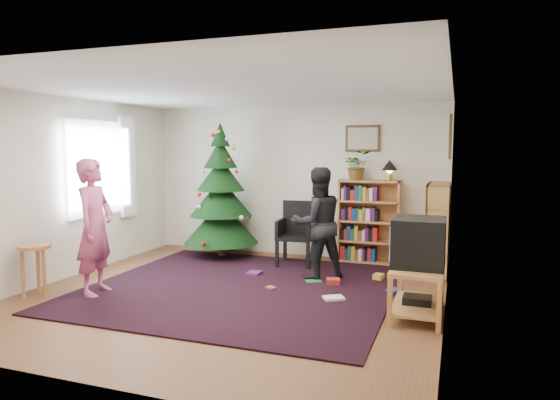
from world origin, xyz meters
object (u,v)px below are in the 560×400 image
(christmas_tree, at_px, (221,201))
(stool, at_px, (34,257))
(picture_right, at_px, (451,137))
(table_lamp, at_px, (390,167))
(crt_tv, at_px, (419,242))
(person_by_chair, at_px, (317,223))
(bookshelf_back, at_px, (369,221))
(tv_stand, at_px, (418,286))
(potted_plant, at_px, (357,165))
(bookshelf_right, at_px, (438,228))
(picture_back, at_px, (363,138))
(person_standing, at_px, (95,227))
(armchair, at_px, (298,230))

(christmas_tree, relative_size, stool, 3.46)
(picture_right, bearing_deg, table_lamp, 146.19)
(crt_tv, distance_m, table_lamp, 2.55)
(crt_tv, bearing_deg, person_by_chair, 141.77)
(christmas_tree, bearing_deg, person_by_chair, -23.77)
(christmas_tree, bearing_deg, bookshelf_back, 10.15)
(tv_stand, bearing_deg, potted_plant, 115.44)
(picture_right, bearing_deg, tv_stand, -98.17)
(bookshelf_right, bearing_deg, christmas_tree, 90.56)
(person_by_chair, bearing_deg, table_lamp, -158.89)
(stool, height_order, table_lamp, table_lamp)
(picture_right, relative_size, potted_plant, 1.31)
(stool, xyz_separation_m, table_lamp, (3.79, 3.21, 1.02))
(picture_back, relative_size, person_by_chair, 0.36)
(table_lamp, bearing_deg, picture_right, -33.81)
(tv_stand, xyz_separation_m, person_standing, (-3.79, -0.51, 0.51))
(armchair, bearing_deg, person_standing, -132.30)
(tv_stand, xyz_separation_m, potted_plant, (-1.13, 2.37, 1.20))
(bookshelf_back, xyz_separation_m, crt_tv, (0.92, -2.37, 0.14))
(christmas_tree, height_order, crt_tv, christmas_tree)
(bookshelf_right, distance_m, person_standing, 4.64)
(bookshelf_back, xyz_separation_m, potted_plant, (-0.20, 0.00, 0.87))
(crt_tv, bearing_deg, potted_plant, 115.38)
(bookshelf_back, height_order, person_by_chair, person_by_chair)
(picture_right, bearing_deg, stool, -150.72)
(armchair, xyz_separation_m, stool, (-2.48, -2.71, -0.03))
(tv_stand, xyz_separation_m, armchair, (-1.94, 1.87, 0.20))
(armchair, distance_m, potted_plant, 1.38)
(christmas_tree, bearing_deg, table_lamp, 9.03)
(tv_stand, bearing_deg, table_lamp, 104.81)
(table_lamp, bearing_deg, person_by_chair, -122.56)
(picture_back, height_order, christmas_tree, christmas_tree)
(crt_tv, xyz_separation_m, armchair, (-1.93, 1.87, -0.28))
(bookshelf_right, xyz_separation_m, tv_stand, (-0.12, -1.98, -0.34))
(picture_right, bearing_deg, person_by_chair, -158.58)
(tv_stand, height_order, armchair, armchair)
(crt_tv, relative_size, person_standing, 0.35)
(stool, bearing_deg, crt_tv, 10.83)
(bookshelf_right, distance_m, potted_plant, 1.57)
(armchair, xyz_separation_m, potted_plant, (0.81, 0.50, 1.00))
(table_lamp, bearing_deg, person_standing, -137.73)
(picture_right, relative_size, person_by_chair, 0.39)
(bookshelf_right, height_order, armchair, bookshelf_right)
(christmas_tree, height_order, person_by_chair, christmas_tree)
(armchair, bearing_deg, stool, -136.83)
(picture_back, bearing_deg, crt_tv, -66.90)
(christmas_tree, bearing_deg, potted_plant, 11.06)
(picture_back, bearing_deg, person_by_chair, -104.32)
(person_by_chair, bearing_deg, person_standing, -1.81)
(christmas_tree, bearing_deg, picture_right, -2.68)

